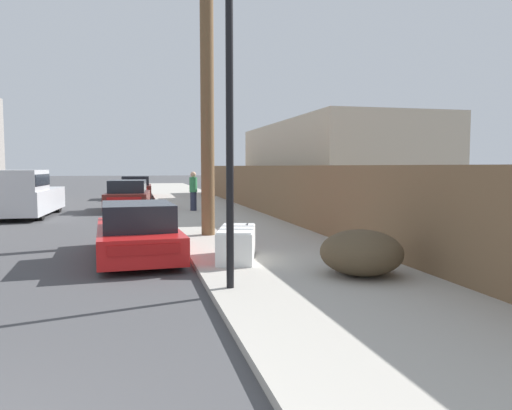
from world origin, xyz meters
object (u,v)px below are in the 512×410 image
discarded_fridge (237,243)px  pedestrian (193,191)px  parked_sports_car_red (137,233)px  car_parked_mid (128,196)px  street_lamp (230,106)px  brush_pile (361,252)px  utility_pole (207,70)px  car_parked_far (136,188)px  pickup_truck (23,194)px

discarded_fridge → pedestrian: (0.42, 11.70, 0.55)m
pedestrian → parked_sports_car_red: bearing=-103.2°
car_parked_mid → street_lamp: street_lamp is taller
discarded_fridge → pedestrian: bearing=103.4°
brush_pile → utility_pole: bearing=108.1°
parked_sports_car_red → street_lamp: street_lamp is taller
car_parked_far → brush_pile: car_parked_far is taller
car_parked_mid → street_lamp: size_ratio=0.83×
car_parked_mid → car_parked_far: size_ratio=0.97×
pickup_truck → discarded_fridge: bearing=121.9°
parked_sports_car_red → brush_pile: 5.12m
discarded_fridge → brush_pile: bearing=-31.9°
car_parked_far → pickup_truck: pickup_truck is taller
car_parked_far → discarded_fridge: bearing=-83.8°
parked_sports_car_red → street_lamp: 4.66m
car_parked_mid → discarded_fridge: bearing=-76.3°
pickup_truck → utility_pole: size_ratio=0.61×
car_parked_mid → brush_pile: car_parked_mid is taller
street_lamp → pickup_truck: bearing=113.0°
parked_sports_car_red → street_lamp: (1.44, -3.71, 2.43)m
car_parked_far → pedestrian: pedestrian is taller
pickup_truck → brush_pile: bearing=124.2°
car_parked_mid → car_parked_far: 8.97m
utility_pole → street_lamp: (-0.53, -6.24, -1.72)m
car_parked_far → street_lamp: bearing=-85.6°
pickup_truck → pedestrian: bearing=-174.7°
street_lamp → brush_pile: bearing=8.6°
discarded_fridge → street_lamp: size_ratio=0.38×
parked_sports_car_red → pedestrian: (2.44, 10.37, 0.43)m
pickup_truck → utility_pole: (6.36, -7.50, 3.77)m
car_parked_far → utility_pole: bearing=-82.9°
utility_pole → pedestrian: 8.70m
parked_sports_car_red → pedestrian: size_ratio=2.65×
utility_pole → pickup_truck: bearing=130.3°
discarded_fridge → car_parked_far: (-2.03, 22.65, 0.22)m
brush_pile → car_parked_far: bearing=99.0°
car_parked_mid → car_parked_far: car_parked_far is taller
discarded_fridge → utility_pole: bearing=106.2°
utility_pole → brush_pile: size_ratio=5.96×
street_lamp → parked_sports_car_red: bearing=111.2°
car_parked_far → brush_pile: 24.98m
discarded_fridge → pedestrian: pedestrian is taller
discarded_fridge → car_parked_mid: bearing=115.3°
brush_pile → car_parked_mid: bearing=105.1°
pedestrian → pickup_truck: bearing=-177.1°
car_parked_mid → pedestrian: size_ratio=2.42×
brush_pile → pedestrian: bearing=96.0°
street_lamp → discarded_fridge: bearing=76.2°
parked_sports_car_red → car_parked_far: bearing=86.6°
utility_pole → brush_pile: utility_pole is taller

